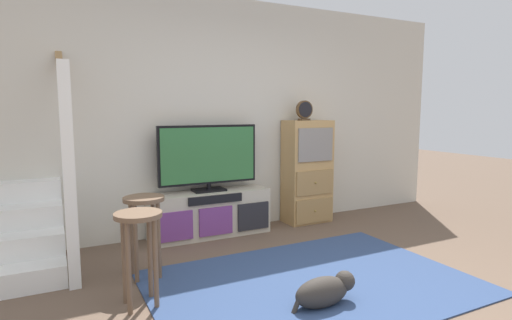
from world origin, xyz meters
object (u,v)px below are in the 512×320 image
Objects in this scene: bar_stool_far at (144,218)px; dog at (325,291)px; side_cabinet at (307,172)px; desk_clock at (304,110)px; media_console at (210,214)px; bar_stool_near at (139,237)px; television at (208,156)px.

bar_stool_far reaches higher than dog.
side_cabinet is 5.29× the size of desk_clock.
desk_clock is (1.25, -0.00, 1.16)m from media_console.
side_cabinet is at bearing 21.03° from bar_stool_far.
dog is (-1.15, -1.96, -0.53)m from side_cabinet.
media_console is 1.72m from bar_stool_near.
desk_clock is 0.45× the size of dog.
side_cabinet reaches higher than television.
media_console is 1.96× the size of bar_stool_near.
dog is (0.16, -1.95, -0.14)m from media_console.
media_console is 1.96m from dog.
side_cabinet is 1.84× the size of bar_stool_far.
television is 1.30m from bar_stool_far.
side_cabinet is (1.31, 0.01, 0.39)m from media_console.
side_cabinet reaches higher than media_console.
dog is (1.20, -0.61, -0.40)m from bar_stool_near.
television is 2.14m from dog.
bar_stool_near is (-1.04, -1.34, 0.26)m from media_console.
television is 2.10× the size of dog.
bar_stool_far is (-0.89, -0.84, 0.27)m from media_console.
bar_stool_near is at bearing -127.65° from media_console.
bar_stool_far is (-0.89, -0.86, -0.39)m from television.
dog is (-1.09, -1.95, -1.30)m from desk_clock.
desk_clock is at bearing 21.28° from bar_stool_far.
side_cabinet is 2.72m from bar_stool_near.
media_console is 1.20× the size of television.
bar_stool_far is at bearing 74.24° from bar_stool_near.
media_console is at bearing 52.35° from bar_stool_near.
side_cabinet reaches higher than dog.
television is at bearing 94.70° from dog.
dog is (1.06, -1.11, -0.41)m from bar_stool_far.
dog is at bearing -85.30° from television.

